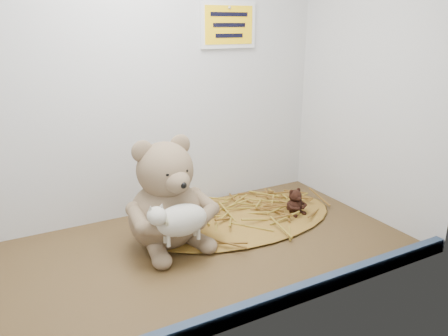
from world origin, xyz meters
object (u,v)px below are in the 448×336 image
toy_lamb (181,220)px  mini_teddy_brown (295,200)px  main_teddy (165,193)px  mini_teddy_tan (183,211)px

toy_lamb → mini_teddy_brown: size_ratio=2.16×
toy_lamb → main_teddy: bearing=90.0°
mini_teddy_brown → main_teddy: bearing=174.4°
toy_lamb → mini_teddy_brown: toy_lamb is taller
main_teddy → mini_teddy_brown: bearing=-8.6°
main_teddy → mini_teddy_brown: (40.48, -1.51, -9.43)cm
toy_lamb → mini_teddy_tan: bearing=66.1°
toy_lamb → mini_teddy_brown: 41.89cm
main_teddy → mini_teddy_tan: 15.57cm
mini_teddy_tan → mini_teddy_brown: mini_teddy_brown is taller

